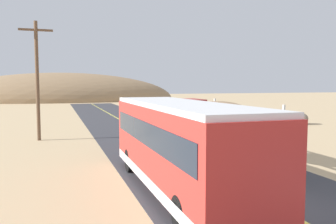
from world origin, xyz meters
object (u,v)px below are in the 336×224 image
boulder_mid_field (300,119)px  livestock_truck (195,120)px  power_pole_mid (37,77)px  bus (179,144)px

boulder_mid_field → livestock_truck: bearing=-148.9°
livestock_truck → power_pole_mid: (-8.74, 6.88, 2.55)m
power_pole_mid → boulder_mid_field: (23.51, 2.03, -3.78)m
bus → boulder_mid_field: (18.19, 15.58, -1.18)m
bus → boulder_mid_field: size_ratio=6.51×
livestock_truck → boulder_mid_field: livestock_truck is taller
bus → power_pole_mid: bearing=111.4°
bus → boulder_mid_field: 23.99m
power_pole_mid → bus: bearing=-68.6°
livestock_truck → bus: 7.50m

